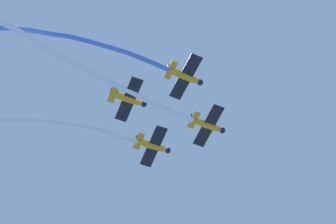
{
  "coord_description": "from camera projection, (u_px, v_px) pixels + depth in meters",
  "views": [
    {
      "loc": [
        39.12,
        32.65,
        3.98
      ],
      "look_at": [
        -0.89,
        0.98,
        84.11
      ],
      "focal_mm": 72.11,
      "sensor_mm": 36.0,
      "label": 1
    }
  ],
  "objects": [
    {
      "name": "airplane_lead",
      "position": [
        208.0,
        125.0,
        96.32
      ],
      "size": [
        5.63,
        7.2,
        1.84
      ],
      "rotation": [
        0.0,
        0.0,
        2.64
      ],
      "color": "orange"
    },
    {
      "name": "smoke_trail_lead",
      "position": [
        93.0,
        71.0,
        91.36
      ],
      "size": [
        30.28,
        11.13,
        1.2
      ],
      "color": "white"
    },
    {
      "name": "airplane_left_wing",
      "position": [
        153.0,
        146.0,
        97.78
      ],
      "size": [
        5.7,
        7.13,
        1.84
      ],
      "rotation": [
        0.0,
        0.0,
        2.6
      ],
      "color": "orange"
    },
    {
      "name": "smoke_trail_left_wing",
      "position": [
        48.0,
        125.0,
        96.92
      ],
      "size": [
        18.19,
        19.38,
        2.25
      ],
      "color": "white"
    },
    {
      "name": "airplane_right_wing",
      "position": [
        185.0,
        76.0,
        92.35
      ],
      "size": [
        5.67,
        7.27,
        1.84
      ],
      "rotation": [
        0.0,
        0.0,
        2.67
      ],
      "color": "orange"
    },
    {
      "name": "smoke_trail_right_wing",
      "position": [
        72.0,
        41.0,
        90.98
      ],
      "size": [
        20.66,
        18.38,
        4.0
      ],
      "color": "#4C75DB"
    },
    {
      "name": "airplane_slot",
      "position": [
        129.0,
        99.0,
        93.72
      ],
      "size": [
        5.68,
        7.15,
        1.84
      ],
      "rotation": [
        0.0,
        0.0,
        2.61
      ],
      "color": "orange"
    }
  ]
}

